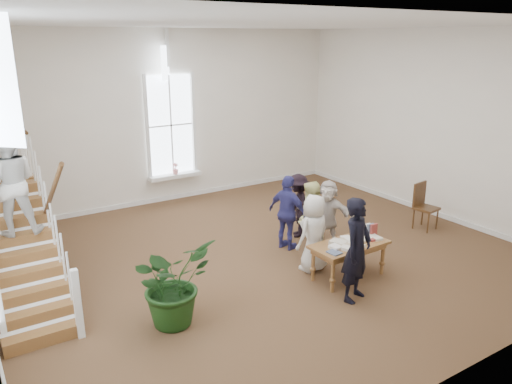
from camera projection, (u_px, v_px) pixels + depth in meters
ground at (263, 256)px, 10.17m from camera, size 10.00×10.00×0.00m
room_shell at (175, 186)px, 13.58m from camera, size 10.49×10.00×10.00m
staircase at (14, 208)px, 8.06m from camera, size 1.10×4.10×2.92m
library_table at (350, 247)px, 9.09m from camera, size 1.47×0.76×0.74m
police_officer at (357, 250)px, 8.25m from camera, size 0.77×0.65×1.80m
elderly_woman at (314, 233)px, 9.36m from camera, size 0.80×0.59×1.50m
person_yellow at (310, 220)px, 9.90m from camera, size 0.94×0.85×1.58m
woman_cluster_a at (288, 213)px, 10.31m from camera, size 0.65×1.00×1.58m
woman_cluster_b at (298, 206)px, 11.01m from camera, size 0.93×1.06×1.42m
woman_cluster_c at (327, 212)px, 10.64m from camera, size 1.01×1.32×1.39m
floor_plant at (173, 283)px, 7.61m from camera, size 1.50×1.40×1.36m
side_chair at (423, 203)px, 11.50m from camera, size 0.53×0.53×1.08m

